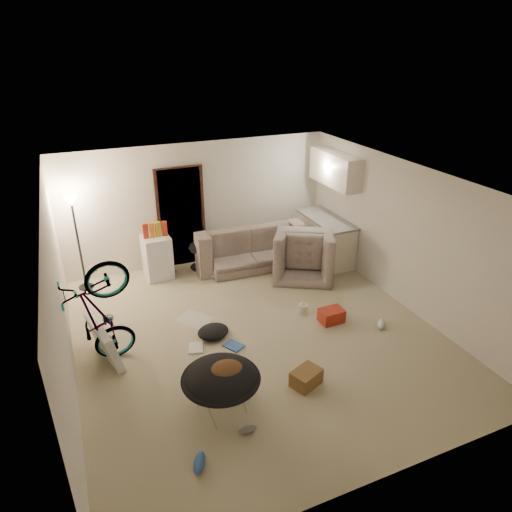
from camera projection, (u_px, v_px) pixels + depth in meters
name	position (u px, v px, depth m)	size (l,w,h in m)	color
floor	(257.00, 334.00, 7.35)	(5.50, 6.00, 0.02)	#B5AD8B
ceiling	(257.00, 182.00, 6.26)	(5.50, 6.00, 0.02)	white
wall_back	(199.00, 203.00, 9.31)	(5.50, 0.02, 2.50)	white
wall_front	(382.00, 395.00, 4.31)	(5.50, 0.02, 2.50)	white
wall_left	(59.00, 302.00, 5.83)	(0.02, 6.00, 2.50)	white
wall_right	(405.00, 236.00, 7.78)	(0.02, 6.00, 2.50)	white
doorway	(181.00, 217.00, 9.23)	(0.85, 0.10, 2.04)	black
door_trim	(181.00, 218.00, 9.21)	(0.97, 0.04, 2.10)	#371C13
floor_lamp	(75.00, 224.00, 8.14)	(0.28, 0.28, 1.81)	black
kitchen_counter	(325.00, 239.00, 9.68)	(0.60, 1.50, 0.88)	silver
counter_top	(326.00, 219.00, 9.48)	(0.64, 1.54, 0.04)	gray
kitchen_uppers	(335.00, 169.00, 9.07)	(0.38, 1.40, 0.65)	silver
sofa	(247.00, 248.00, 9.53)	(2.24, 0.88, 0.65)	#3B423A
armchair	(304.00, 255.00, 9.14)	(1.14, 0.99, 0.74)	#3B423A
bicycle	(104.00, 338.00, 6.45)	(0.60, 1.73, 0.91)	black
book_asset	(215.00, 381.00, 6.31)	(0.18, 0.24, 0.02)	#A42818
mini_fridge	(157.00, 257.00, 8.92)	(0.51, 0.51, 0.86)	white
snack_box_0	(146.00, 231.00, 8.61)	(0.10, 0.07, 0.30)	#A42818
snack_box_1	(152.00, 231.00, 8.65)	(0.10, 0.07, 0.30)	orange
snack_box_2	(158.00, 230.00, 8.69)	(0.10, 0.07, 0.30)	gold
snack_box_3	(164.00, 229.00, 8.74)	(0.10, 0.07, 0.30)	#A42818
saucer_chair	(221.00, 384.00, 5.65)	(0.99, 0.99, 0.70)	silver
hoodie	(225.00, 372.00, 5.56)	(0.48, 0.40, 0.22)	#54331C
sofa_drape	(203.00, 247.00, 9.10)	(0.56, 0.46, 0.28)	black
tv_box	(104.00, 342.00, 6.63)	(0.11, 0.94, 0.62)	silver
drink_case_a	(306.00, 378.00, 6.21)	(0.40, 0.29, 0.23)	brown
drink_case_b	(331.00, 315.00, 7.61)	(0.39, 0.29, 0.22)	#A42818
juicer	(303.00, 308.00, 7.86)	(0.16, 0.16, 0.23)	silver
newspaper	(194.00, 319.00, 7.70)	(0.42, 0.55, 0.01)	beige
book_blue	(234.00, 346.00, 7.02)	(0.21, 0.29, 0.03)	#2F59A9
book_white	(196.00, 348.00, 6.98)	(0.22, 0.28, 0.03)	silver
shoe_0	(172.00, 273.00, 9.15)	(0.26, 0.10, 0.09)	#2F59A9
shoe_1	(216.00, 277.00, 8.97)	(0.26, 0.11, 0.10)	slate
shoe_2	(199.00, 463.00, 5.04)	(0.30, 0.12, 0.11)	#2F59A9
shoe_3	(247.00, 429.00, 5.48)	(0.24, 0.10, 0.09)	slate
shoe_4	(381.00, 324.00, 7.49)	(0.29, 0.12, 0.11)	white
clothes_lump_a	(213.00, 332.00, 7.25)	(0.51, 0.44, 0.16)	black
clothes_lump_b	(200.00, 266.00, 9.37)	(0.41, 0.36, 0.12)	black
clothes_lump_c	(236.00, 387.00, 6.11)	(0.43, 0.37, 0.13)	silver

